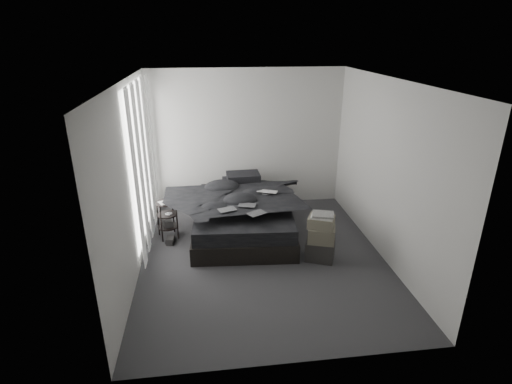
{
  "coord_description": "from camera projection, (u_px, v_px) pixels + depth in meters",
  "views": [
    {
      "loc": [
        -0.78,
        -5.19,
        3.16
      ],
      "look_at": [
        0.0,
        0.8,
        0.75
      ],
      "focal_mm": 28.0,
      "sensor_mm": 36.0,
      "label": 1
    }
  ],
  "objects": [
    {
      "name": "art_book_white",
      "position": [
        322.0,
        216.0,
        5.74
      ],
      "size": [
        0.38,
        0.35,
        0.03
      ],
      "primitive_type": "cube",
      "rotation": [
        0.0,
        0.0,
        -0.39
      ],
      "color": "silver",
      "rests_on": "box_upper"
    },
    {
      "name": "side_stand",
      "position": [
        168.0,
        220.0,
        6.54
      ],
      "size": [
        0.42,
        0.42,
        0.62
      ],
      "primitive_type": "cylinder",
      "rotation": [
        0.0,
        0.0,
        0.3
      ],
      "color": "black",
      "rests_on": "floor"
    },
    {
      "name": "laptop",
      "position": [
        267.0,
        189.0,
        6.58
      ],
      "size": [
        0.39,
        0.33,
        0.03
      ],
      "primitive_type": "imported",
      "rotation": [
        0.0,
        0.0,
        -0.39
      ],
      "color": "silver",
      "rests_on": "duvet"
    },
    {
      "name": "floor",
      "position": [
        263.0,
        257.0,
        6.04
      ],
      "size": [
        3.6,
        4.2,
        0.01
      ],
      "primitive_type": "cube",
      "color": "#333336",
      "rests_on": "ground"
    },
    {
      "name": "pillow_lower",
      "position": [
        239.0,
        184.0,
        7.34
      ],
      "size": [
        0.66,
        0.48,
        0.14
      ],
      "primitive_type": "cube",
      "rotation": [
        0.0,
        0.0,
        -0.07
      ],
      "color": "black",
      "rests_on": "mattress"
    },
    {
      "name": "box_lower",
      "position": [
        320.0,
        250.0,
        5.95
      ],
      "size": [
        0.5,
        0.45,
        0.3
      ],
      "primitive_type": "cube",
      "rotation": [
        0.0,
        0.0,
        -0.39
      ],
      "color": "black",
      "rests_on": "floor"
    },
    {
      "name": "wall_front",
      "position": [
        297.0,
        253.0,
        3.62
      ],
      "size": [
        3.6,
        0.01,
        2.6
      ],
      "primitive_type": "cube",
      "color": "beige",
      "rests_on": "ground"
    },
    {
      "name": "window_left",
      "position": [
        141.0,
        159.0,
        6.16
      ],
      "size": [
        0.02,
        2.0,
        2.3
      ],
      "primitive_type": "cube",
      "color": "white",
      "rests_on": "wall_left"
    },
    {
      "name": "wall_right",
      "position": [
        386.0,
        171.0,
        5.77
      ],
      "size": [
        0.01,
        4.2,
        2.6
      ],
      "primitive_type": "cube",
      "color": "beige",
      "rests_on": "ground"
    },
    {
      "name": "papers",
      "position": [
        167.0,
        202.0,
        6.42
      ],
      "size": [
        0.29,
        0.27,
        0.01
      ],
      "primitive_type": "cube",
      "rotation": [
        0.0,
        0.0,
        0.48
      ],
      "color": "white",
      "rests_on": "side_stand"
    },
    {
      "name": "floor_books",
      "position": [
        170.0,
        240.0,
        6.42
      ],
      "size": [
        0.15,
        0.19,
        0.12
      ],
      "primitive_type": "cube",
      "rotation": [
        0.0,
        0.0,
        -0.16
      ],
      "color": "black",
      "rests_on": "floor"
    },
    {
      "name": "art_book_snake",
      "position": [
        323.0,
        214.0,
        5.72
      ],
      "size": [
        0.36,
        0.32,
        0.03
      ],
      "primitive_type": "cube",
      "rotation": [
        0.0,
        0.0,
        -0.29
      ],
      "color": "silver",
      "rests_on": "art_book_white"
    },
    {
      "name": "comic_c",
      "position": [
        257.0,
        208.0,
        5.86
      ],
      "size": [
        0.32,
        0.29,
        0.01
      ],
      "primitive_type": "cube",
      "rotation": [
        0.0,
        0.0,
        0.54
      ],
      "color": "black",
      "rests_on": "duvet"
    },
    {
      "name": "duvet",
      "position": [
        243.0,
        199.0,
        6.52
      ],
      "size": [
        1.68,
        1.91,
        0.25
      ],
      "primitive_type": "imported",
      "rotation": [
        0.0,
        0.0,
        -0.07
      ],
      "color": "black",
      "rests_on": "mattress"
    },
    {
      "name": "comic_a",
      "position": [
        227.0,
        205.0,
        5.99
      ],
      "size": [
        0.31,
        0.25,
        0.01
      ],
      "primitive_type": "cube",
      "rotation": [
        0.0,
        0.0,
        0.31
      ],
      "color": "black",
      "rests_on": "duvet"
    },
    {
      "name": "wall_back",
      "position": [
        247.0,
        139.0,
        7.49
      ],
      "size": [
        3.6,
        0.01,
        2.6
      ],
      "primitive_type": "cube",
      "color": "beige",
      "rests_on": "ground"
    },
    {
      "name": "curtain_left",
      "position": [
        145.0,
        163.0,
        6.19
      ],
      "size": [
        0.06,
        2.12,
        2.48
      ],
      "primitive_type": "cube",
      "color": "white",
      "rests_on": "wall_left"
    },
    {
      "name": "box_mid",
      "position": [
        322.0,
        234.0,
        5.84
      ],
      "size": [
        0.46,
        0.41,
        0.23
      ],
      "primitive_type": "cube",
      "rotation": [
        0.0,
        0.0,
        -0.32
      ],
      "color": "#5D5949",
      "rests_on": "box_lower"
    },
    {
      "name": "comic_b",
      "position": [
        247.0,
        200.0,
        6.14
      ],
      "size": [
        0.3,
        0.24,
        0.01
      ],
      "primitive_type": "cube",
      "rotation": [
        0.0,
        0.0,
        -0.28
      ],
      "color": "black",
      "rests_on": "duvet"
    },
    {
      "name": "box_upper",
      "position": [
        321.0,
        222.0,
        5.78
      ],
      "size": [
        0.46,
        0.42,
        0.16
      ],
      "primitive_type": "cube",
      "rotation": [
        0.0,
        0.0,
        -0.44
      ],
      "color": "#5D5949",
      "rests_on": "box_mid"
    },
    {
      "name": "wall_left",
      "position": [
        131.0,
        182.0,
        5.34
      ],
      "size": [
        0.01,
        4.2,
        2.6
      ],
      "primitive_type": "cube",
      "color": "beige",
      "rests_on": "ground"
    },
    {
      "name": "ceiling",
      "position": [
        264.0,
        80.0,
        5.08
      ],
      "size": [
        3.6,
        4.2,
        0.01
      ],
      "primitive_type": "cube",
      "color": "white",
      "rests_on": "ground"
    },
    {
      "name": "pillow_upper",
      "position": [
        243.0,
        177.0,
        7.28
      ],
      "size": [
        0.61,
        0.43,
        0.13
      ],
      "primitive_type": "cube",
      "rotation": [
        0.0,
        0.0,
        0.03
      ],
      "color": "black",
      "rests_on": "pillow_lower"
    },
    {
      "name": "bed",
      "position": [
        244.0,
        225.0,
        6.75
      ],
      "size": [
        1.75,
        2.22,
        0.29
      ],
      "primitive_type": "cube",
      "rotation": [
        0.0,
        0.0,
        -0.07
      ],
      "color": "black",
      "rests_on": "floor"
    },
    {
      "name": "mattress",
      "position": [
        243.0,
        211.0,
        6.65
      ],
      "size": [
        1.68,
        2.15,
        0.22
      ],
      "primitive_type": "cube",
      "rotation": [
        0.0,
        0.0,
        -0.07
      ],
      "color": "black",
      "rests_on": "bed"
    }
  ]
}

